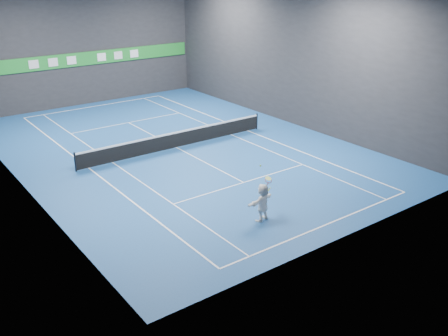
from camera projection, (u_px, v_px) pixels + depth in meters
ground at (177, 148)px, 29.72m from camera, size 26.00×26.00×0.00m
wall_back at (85, 45)px, 37.71m from camera, size 18.00×0.10×9.00m
wall_front at (357, 129)px, 18.34m from camera, size 18.00×0.10×9.00m
wall_left at (7, 95)px, 23.07m from camera, size 0.10×26.00×9.00m
wall_right at (291, 56)px, 32.99m from camera, size 0.10×26.00×9.00m
baseline_near at (325, 225)px, 20.86m from camera, size 10.98×0.08×0.01m
baseline_far at (96, 106)px, 38.58m from camera, size 10.98×0.08×0.01m
sideline_doubles_left at (89, 168)px, 26.70m from camera, size 0.08×23.78×0.01m
sideline_doubles_right at (248, 131)px, 32.74m from camera, size 0.08×23.78×0.01m
sideline_singles_left at (113, 163)px, 27.46m from camera, size 0.06×23.78×0.01m
sideline_singles_right at (232, 135)px, 31.98m from camera, size 0.06×23.78×0.01m
service_line_near at (244, 182)px, 24.95m from camera, size 8.23×0.06×0.01m
service_line_far at (128, 123)px, 34.49m from camera, size 8.23×0.06×0.01m
center_service_line at (177, 148)px, 29.72m from camera, size 0.06×12.80×0.01m
player at (263, 202)px, 20.97m from camera, size 1.61×0.83×1.66m
tennis_ball at (260, 166)px, 20.16m from camera, size 0.07×0.07×0.07m
tennis_net at (177, 139)px, 29.52m from camera, size 12.50×0.10×1.07m
sponsor_banner at (87, 59)px, 38.04m from camera, size 17.64×0.11×1.00m
tennis_racket at (268, 181)px, 20.86m from camera, size 0.41×0.36×0.70m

